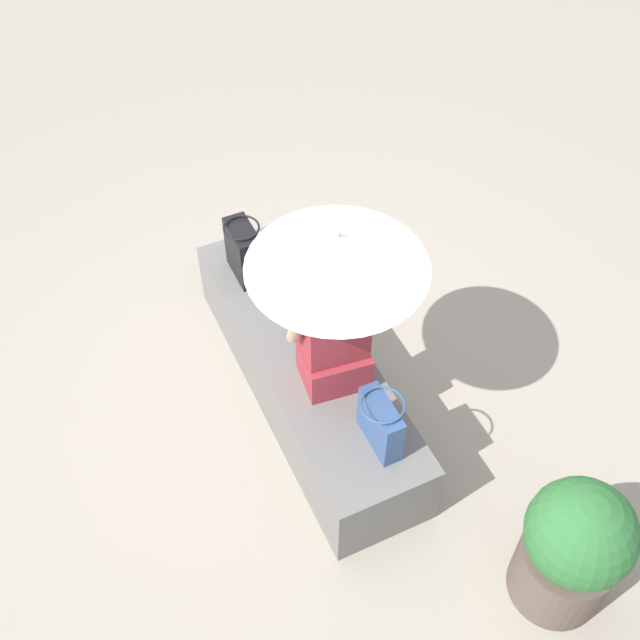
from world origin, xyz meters
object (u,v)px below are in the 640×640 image
object	(u,v)px
parasol	(338,252)
shoulder_bag_spare	(292,288)
person_seated	(335,330)
tote_bag_canvas	(244,251)
planter_near	(573,548)
handbag_black	(381,423)

from	to	relation	value
parasol	shoulder_bag_spare	distance (m)	0.99
person_seated	parasol	xyz separation A→B (m)	(-0.00, 0.01, 0.54)
parasol	tote_bag_canvas	bearing A→B (deg)	-170.92
person_seated	tote_bag_canvas	world-z (taller)	person_seated
parasol	shoulder_bag_spare	size ratio (longest dim) A/B	3.51
parasol	shoulder_bag_spare	xyz separation A→B (m)	(-0.58, 0.01, -0.80)
planter_near	shoulder_bag_spare	bearing A→B (deg)	-163.81
handbag_black	tote_bag_canvas	size ratio (longest dim) A/B	0.86
parasol	planter_near	world-z (taller)	parasol
handbag_black	shoulder_bag_spare	distance (m)	1.04
handbag_black	tote_bag_canvas	bearing A→B (deg)	-172.87
tote_bag_canvas	parasol	bearing A→B (deg)	9.08
handbag_black	shoulder_bag_spare	bearing A→B (deg)	-179.19
person_seated	planter_near	bearing A→B (deg)	23.25
parasol	planter_near	size ratio (longest dim) A/B	1.26
shoulder_bag_spare	tote_bag_canvas	bearing A→B (deg)	-155.22
person_seated	handbag_black	distance (m)	0.51
handbag_black	tote_bag_canvas	xyz separation A→B (m)	(-1.39, -0.17, 0.02)
person_seated	parasol	bearing A→B (deg)	130.86
parasol	tote_bag_canvas	distance (m)	1.20
person_seated	tote_bag_canvas	size ratio (longest dim) A/B	2.41
person_seated	planter_near	size ratio (longest dim) A/B	1.07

